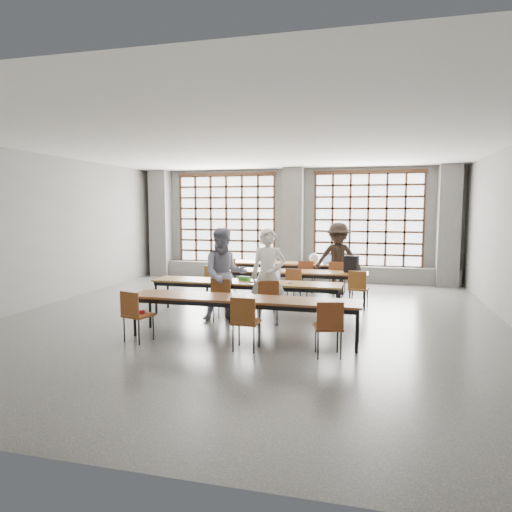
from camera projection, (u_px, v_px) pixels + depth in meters
The scene contains 39 objects.
floor at pixel (250, 319), 9.33m from camera, with size 11.00×11.00×0.00m, color #4A4A48.
ceiling at pixel (250, 145), 8.96m from camera, with size 11.00×11.00×0.00m, color silver.
wall_back at pixel (295, 224), 14.44m from camera, with size 10.00×10.00×0.00m, color slate.
wall_front at pixel (81, 269), 3.84m from camera, with size 10.00×10.00×0.00m, color slate.
wall_left at pixel (38, 231), 10.37m from camera, with size 11.00×11.00×0.00m, color slate.
column_left at pixel (161, 223), 15.28m from camera, with size 0.60×0.55×3.50m, color #565654.
column_mid at pixel (293, 225), 14.17m from camera, with size 0.60×0.55×3.50m, color #565654.
column_right at pixel (448, 226), 13.07m from camera, with size 0.60×0.55×3.50m, color #565654.
window_left at pixel (226, 219), 14.90m from camera, with size 3.32×0.12×3.00m.
window_right at pixel (368, 220), 13.80m from camera, with size 3.32×0.12×3.00m.
sill_ledge at pixel (293, 272), 14.41m from camera, with size 9.80×0.35×0.50m, color #565654.
desk_row_a at pixel (282, 265), 12.89m from camera, with size 4.00×0.70×0.73m.
desk_row_b at pixel (285, 273), 11.22m from camera, with size 4.00×0.70×0.73m.
desk_row_c at pixel (246, 284), 9.57m from camera, with size 4.00×0.70×0.73m.
desk_row_d at pixel (244, 301), 7.83m from camera, with size 4.00×0.70×0.73m.
chair_back_left at pixel (229, 271), 12.64m from camera, with size 0.50×0.51×0.88m.
chair_back_mid at pixel (307, 273), 12.11m from camera, with size 0.45×0.46×0.88m.
chair_back_right at pixel (337, 274), 11.91m from camera, with size 0.46×0.46×0.88m.
chair_mid_left at pixel (214, 280), 11.03m from camera, with size 0.49×0.49×0.88m.
chair_mid_centre at pixel (296, 283), 10.54m from camera, with size 0.53×0.53×0.88m.
chair_mid_right at pixel (358, 285), 10.19m from camera, with size 0.48×0.48×0.88m.
chair_front_left at pixel (223, 295), 9.05m from camera, with size 0.42×0.43×0.88m.
chair_front_right at pixel (268, 297), 8.83m from camera, with size 0.53×0.53×0.88m.
chair_near_left at pixel (135, 311), 7.66m from camera, with size 0.52×0.52×0.88m.
chair_near_mid at pixel (245, 318), 7.19m from camera, with size 0.42×0.43×0.88m.
chair_near_right at pixel (329, 323), 6.86m from camera, with size 0.50×0.50×0.88m.
student_male at pixel (268, 276), 8.91m from camera, with size 0.68×0.45×1.87m, color white.
student_female at pixel (225, 275), 9.13m from camera, with size 0.91×0.71×1.87m, color #181D49.
student_back at pixel (338, 259), 11.99m from camera, with size 1.21×0.70×1.88m, color black.
laptop_front at pixel (272, 279), 9.53m from camera, with size 0.42×0.37×0.26m.
laptop_back at pixel (330, 261), 12.66m from camera, with size 0.44×0.41×0.26m.
mouse at pixel (290, 282), 9.31m from camera, with size 0.10×0.06×0.04m, color silver.
green_box at pixel (244, 279), 9.65m from camera, with size 0.25×0.09×0.09m, color #327B28.
phone at pixel (253, 282), 9.42m from camera, with size 0.13×0.06×0.01m, color black.
paper_sheet_a at pixel (262, 269), 11.41m from camera, with size 0.30×0.21×0.00m, color silver.
paper_sheet_c at pixel (289, 271), 11.19m from camera, with size 0.30×0.21×0.00m, color white.
backpack at pixel (351, 264), 10.85m from camera, with size 0.32×0.20×0.40m, color black.
plastic_bag at pixel (314, 258), 12.70m from camera, with size 0.26×0.21×0.29m, color white.
red_pouch at pixel (138, 312), 7.73m from camera, with size 0.20×0.08×0.06m, color #A91426.
Camera 1 is at (2.37, -8.83, 2.26)m, focal length 32.00 mm.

